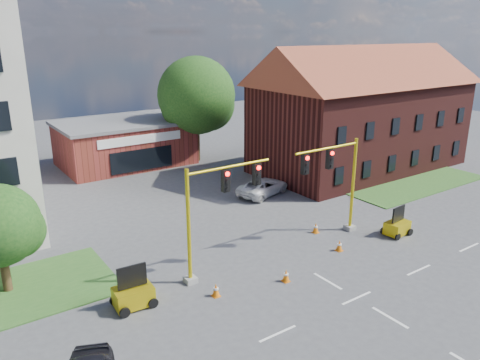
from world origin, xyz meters
The scene contains 16 objects.
ground centered at (0.00, 0.00, 0.00)m, with size 120.00×120.00×0.00m, color #464648.
grass_verge_ne centered at (18.00, 9.00, 0.04)m, with size 14.00×4.00×0.08m, color #2C5921.
lane_markings centered at (0.00, -3.00, 0.01)m, with size 60.00×36.00×0.01m, color white, non-canonical shape.
brick_shop centered at (0.00, 29.98, 2.16)m, with size 12.40×8.40×4.30m.
townhouse_row centered at (18.00, 16.00, 5.93)m, with size 21.00×11.00×11.50m.
tree_large centered at (6.89, 27.08, 6.29)m, with size 7.99×7.61×10.38m.
tree_nw_front centered at (-13.79, 10.58, 3.44)m, with size 4.28×4.08×5.64m.
signal_mast_west centered at (-4.36, 6.00, 3.92)m, with size 5.30×0.60×6.20m.
signal_mast_east centered at (4.36, 6.00, 3.92)m, with size 5.30×0.60×6.20m.
trailer_west centered at (-9.30, 5.58, 0.64)m, with size 1.88×1.31×2.06m.
trailer_east centered at (7.90, 3.73, 0.58)m, with size 1.72×1.25×1.84m.
cone_a centered at (-1.82, 3.24, 0.34)m, with size 0.40×0.40×0.70m.
cone_b centered at (-5.61, 4.11, 0.34)m, with size 0.40×0.40×0.70m.
cone_c centered at (3.14, 4.20, 0.34)m, with size 0.40×0.40×0.70m.
cone_d centered at (3.81, 6.94, 0.34)m, with size 0.40×0.40×0.70m.
pickup_white centered at (5.56, 14.88, 0.67)m, with size 2.22×4.82×1.34m, color white.
Camera 1 is at (-16.23, -13.32, 12.53)m, focal length 35.00 mm.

